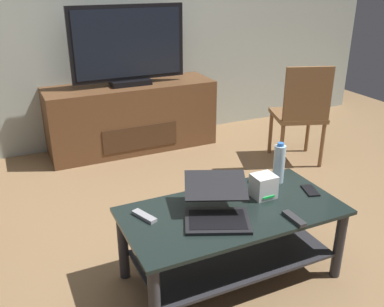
{
  "coord_description": "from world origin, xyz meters",
  "views": [
    {
      "loc": [
        -1.05,
        -2.01,
        1.67
      ],
      "look_at": [
        0.01,
        0.26,
        0.61
      ],
      "focal_mm": 39.78,
      "sensor_mm": 36.0,
      "label": 1
    }
  ],
  "objects_px": {
    "router_box": "(263,186)",
    "cell_phone": "(310,190)",
    "water_bottle_near": "(279,164)",
    "television": "(128,47)",
    "tv_remote": "(294,219)",
    "dining_chair": "(301,110)",
    "laptop": "(217,206)",
    "media_cabinet": "(132,117)",
    "coffee_table": "(232,231)",
    "soundbar_remote": "(144,216)"
  },
  "relations": [
    {
      "from": "router_box",
      "to": "cell_phone",
      "type": "xyz_separation_m",
      "value": [
        0.3,
        -0.07,
        -0.06
      ]
    },
    {
      "from": "water_bottle_near",
      "to": "cell_phone",
      "type": "bearing_deg",
      "value": -61.11
    },
    {
      "from": "television",
      "to": "water_bottle_near",
      "type": "distance_m",
      "value": 2.07
    },
    {
      "from": "router_box",
      "to": "tv_remote",
      "type": "xyz_separation_m",
      "value": [
        0.0,
        -0.29,
        -0.06
      ]
    },
    {
      "from": "dining_chair",
      "to": "router_box",
      "type": "distance_m",
      "value": 1.6
    },
    {
      "from": "tv_remote",
      "to": "laptop",
      "type": "bearing_deg",
      "value": 148.51
    },
    {
      "from": "media_cabinet",
      "to": "tv_remote",
      "type": "relative_size",
      "value": 10.39
    },
    {
      "from": "television",
      "to": "laptop",
      "type": "bearing_deg",
      "value": -95.64
    },
    {
      "from": "laptop",
      "to": "coffee_table",
      "type": "bearing_deg",
      "value": 11.33
    },
    {
      "from": "laptop",
      "to": "water_bottle_near",
      "type": "xyz_separation_m",
      "value": [
        0.54,
        0.2,
        0.06
      ]
    },
    {
      "from": "water_bottle_near",
      "to": "dining_chair",
      "type": "bearing_deg",
      "value": 45.76
    },
    {
      "from": "laptop",
      "to": "router_box",
      "type": "distance_m",
      "value": 0.36
    },
    {
      "from": "laptop",
      "to": "tv_remote",
      "type": "height_order",
      "value": "laptop"
    },
    {
      "from": "water_bottle_near",
      "to": "tv_remote",
      "type": "distance_m",
      "value": 0.47
    },
    {
      "from": "soundbar_remote",
      "to": "router_box",
      "type": "bearing_deg",
      "value": -27.3
    },
    {
      "from": "coffee_table",
      "to": "soundbar_remote",
      "type": "xyz_separation_m",
      "value": [
        -0.48,
        0.13,
        0.15
      ]
    },
    {
      "from": "laptop",
      "to": "television",
      "type": "bearing_deg",
      "value": 84.36
    },
    {
      "from": "water_bottle_near",
      "to": "coffee_table",
      "type": "bearing_deg",
      "value": -157.44
    },
    {
      "from": "television",
      "to": "water_bottle_near",
      "type": "height_order",
      "value": "television"
    },
    {
      "from": "media_cabinet",
      "to": "router_box",
      "type": "height_order",
      "value": "media_cabinet"
    },
    {
      "from": "media_cabinet",
      "to": "router_box",
      "type": "relative_size",
      "value": 12.07
    },
    {
      "from": "dining_chair",
      "to": "soundbar_remote",
      "type": "relative_size",
      "value": 5.89
    },
    {
      "from": "television",
      "to": "cell_phone",
      "type": "height_order",
      "value": "television"
    },
    {
      "from": "laptop",
      "to": "water_bottle_near",
      "type": "distance_m",
      "value": 0.58
    },
    {
      "from": "soundbar_remote",
      "to": "water_bottle_near",
      "type": "bearing_deg",
      "value": -18.53
    },
    {
      "from": "laptop",
      "to": "cell_phone",
      "type": "height_order",
      "value": "laptop"
    },
    {
      "from": "dining_chair",
      "to": "water_bottle_near",
      "type": "distance_m",
      "value": 1.38
    },
    {
      "from": "coffee_table",
      "to": "router_box",
      "type": "height_order",
      "value": "router_box"
    },
    {
      "from": "television",
      "to": "router_box",
      "type": "height_order",
      "value": "television"
    },
    {
      "from": "media_cabinet",
      "to": "television",
      "type": "relative_size",
      "value": 1.51
    },
    {
      "from": "router_box",
      "to": "water_bottle_near",
      "type": "bearing_deg",
      "value": 32.24
    },
    {
      "from": "laptop",
      "to": "router_box",
      "type": "height_order",
      "value": "laptop"
    },
    {
      "from": "television",
      "to": "dining_chair",
      "type": "distance_m",
      "value": 1.71
    },
    {
      "from": "television",
      "to": "tv_remote",
      "type": "xyz_separation_m",
      "value": [
        0.14,
        -2.41,
        -0.56
      ]
    },
    {
      "from": "cell_phone",
      "to": "coffee_table",
      "type": "bearing_deg",
      "value": -164.06
    },
    {
      "from": "media_cabinet",
      "to": "soundbar_remote",
      "type": "distance_m",
      "value": 2.16
    },
    {
      "from": "media_cabinet",
      "to": "cell_phone",
      "type": "bearing_deg",
      "value": -78.94
    },
    {
      "from": "coffee_table",
      "to": "television",
      "type": "relative_size",
      "value": 1.12
    },
    {
      "from": "soundbar_remote",
      "to": "television",
      "type": "bearing_deg",
      "value": 52.4
    },
    {
      "from": "water_bottle_near",
      "to": "cell_phone",
      "type": "distance_m",
      "value": 0.25
    },
    {
      "from": "cell_phone",
      "to": "dining_chair",
      "type": "bearing_deg",
      "value": 71.09
    },
    {
      "from": "router_box",
      "to": "dining_chair",
      "type": "bearing_deg",
      "value": 43.86
    },
    {
      "from": "media_cabinet",
      "to": "television",
      "type": "bearing_deg",
      "value": -90.0
    },
    {
      "from": "media_cabinet",
      "to": "coffee_table",
      "type": "bearing_deg",
      "value": -92.64
    },
    {
      "from": "laptop",
      "to": "soundbar_remote",
      "type": "xyz_separation_m",
      "value": [
        -0.36,
        0.15,
        -0.05
      ]
    },
    {
      "from": "dining_chair",
      "to": "cell_phone",
      "type": "height_order",
      "value": "dining_chair"
    },
    {
      "from": "television",
      "to": "tv_remote",
      "type": "height_order",
      "value": "television"
    },
    {
      "from": "router_box",
      "to": "laptop",
      "type": "bearing_deg",
      "value": -167.14
    },
    {
      "from": "coffee_table",
      "to": "media_cabinet",
      "type": "bearing_deg",
      "value": 87.36
    },
    {
      "from": "media_cabinet",
      "to": "laptop",
      "type": "bearing_deg",
      "value": -95.59
    }
  ]
}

